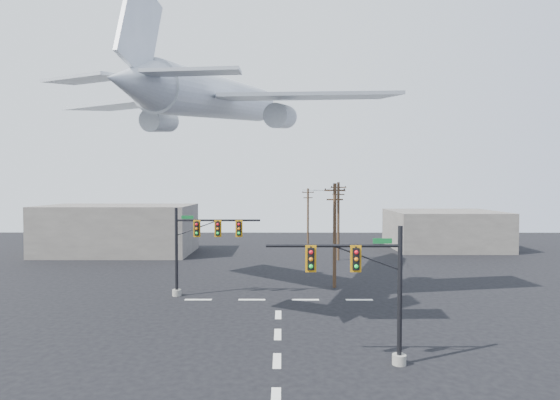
{
  "coord_description": "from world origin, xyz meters",
  "views": [
    {
      "loc": [
        0.23,
        -22.5,
        8.65
      ],
      "look_at": [
        0.13,
        5.0,
        7.69
      ],
      "focal_mm": 30.0,
      "sensor_mm": 36.0,
      "label": 1
    }
  ],
  "objects_px": {
    "utility_pole_a": "(335,233)",
    "utility_pole_c": "(308,216)",
    "signal_mast_near": "(371,290)",
    "utility_pole_b": "(338,219)",
    "signal_mast_far": "(197,246)",
    "airliner": "(219,99)"
  },
  "relations": [
    {
      "from": "signal_mast_far",
      "to": "utility_pole_b",
      "type": "relative_size",
      "value": 0.77
    },
    {
      "from": "utility_pole_b",
      "to": "utility_pole_c",
      "type": "xyz_separation_m",
      "value": [
        -2.81,
        10.84,
        -0.42
      ]
    },
    {
      "from": "signal_mast_near",
      "to": "utility_pole_c",
      "type": "bearing_deg",
      "value": 90.93
    },
    {
      "from": "utility_pole_a",
      "to": "utility_pole_c",
      "type": "height_order",
      "value": "utility_pole_a"
    },
    {
      "from": "airliner",
      "to": "utility_pole_c",
      "type": "bearing_deg",
      "value": -3.24
    },
    {
      "from": "airliner",
      "to": "utility_pole_b",
      "type": "bearing_deg",
      "value": -21.1
    },
    {
      "from": "signal_mast_near",
      "to": "utility_pole_b",
      "type": "height_order",
      "value": "utility_pole_b"
    },
    {
      "from": "utility_pole_a",
      "to": "airliner",
      "type": "relative_size",
      "value": 0.3
    },
    {
      "from": "signal_mast_near",
      "to": "utility_pole_a",
      "type": "height_order",
      "value": "utility_pole_a"
    },
    {
      "from": "signal_mast_far",
      "to": "utility_pole_c",
      "type": "height_order",
      "value": "utility_pole_c"
    },
    {
      "from": "signal_mast_far",
      "to": "utility_pole_a",
      "type": "bearing_deg",
      "value": 15.38
    },
    {
      "from": "signal_mast_near",
      "to": "utility_pole_a",
      "type": "distance_m",
      "value": 16.65
    },
    {
      "from": "signal_mast_near",
      "to": "utility_pole_c",
      "type": "height_order",
      "value": "utility_pole_c"
    },
    {
      "from": "utility_pole_c",
      "to": "utility_pole_b",
      "type": "bearing_deg",
      "value": -88.11
    },
    {
      "from": "airliner",
      "to": "signal_mast_far",
      "type": "bearing_deg",
      "value": 138.21
    },
    {
      "from": "utility_pole_a",
      "to": "signal_mast_near",
      "type": "bearing_deg",
      "value": -85.3
    },
    {
      "from": "signal_mast_near",
      "to": "airliner",
      "type": "xyz_separation_m",
      "value": [
        -9.12,
        14.7,
        11.7
      ]
    },
    {
      "from": "signal_mast_near",
      "to": "signal_mast_far",
      "type": "xyz_separation_m",
      "value": [
        -10.71,
        13.63,
        0.27
      ]
    },
    {
      "from": "utility_pole_a",
      "to": "signal_mast_far",
      "type": "bearing_deg",
      "value": -159.36
    },
    {
      "from": "airliner",
      "to": "signal_mast_near",
      "type": "bearing_deg",
      "value": -133.83
    },
    {
      "from": "signal_mast_far",
      "to": "utility_pole_a",
      "type": "relative_size",
      "value": 0.78
    },
    {
      "from": "utility_pole_b",
      "to": "signal_mast_far",
      "type": "bearing_deg",
      "value": -104.21
    }
  ]
}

